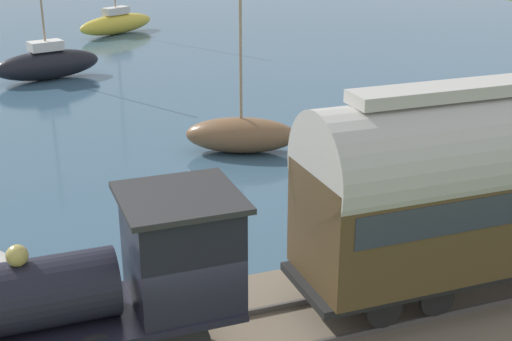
# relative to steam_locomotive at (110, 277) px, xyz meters

# --- Properties ---
(harbor_water) EXTENTS (80.00, 80.00, 0.01)m
(harbor_water) POSITION_rel_steam_locomotive_xyz_m (42.56, -1.45, -2.12)
(harbor_water) COLOR #38566B
(harbor_water) RESTS_ON ground
(steam_locomotive) EXTENTS (2.04, 5.70, 3.48)m
(steam_locomotive) POSITION_rel_steam_locomotive_xyz_m (0.00, 0.00, 0.00)
(steam_locomotive) COLOR black
(steam_locomotive) RESTS_ON rail_embankment
(sailboat_brown) EXTENTS (2.86, 4.07, 8.68)m
(sailboat_brown) POSITION_rel_steam_locomotive_xyz_m (11.07, -6.24, -1.47)
(sailboat_brown) COLOR brown
(sailboat_brown) RESTS_ON harbor_water
(sailboat_yellow) EXTENTS (4.18, 5.72, 9.18)m
(sailboat_yellow) POSITION_rel_steam_locomotive_xyz_m (36.02, -6.46, -1.40)
(sailboat_yellow) COLOR gold
(sailboat_yellow) RESTS_ON harbor_water
(sailboat_black) EXTENTS (2.79, 5.39, 7.16)m
(sailboat_black) POSITION_rel_steam_locomotive_xyz_m (24.50, -1.07, -1.35)
(sailboat_black) COLOR black
(sailboat_black) RESTS_ON harbor_water
(rowboat_off_pier) EXTENTS (1.53, 2.80, 0.54)m
(rowboat_off_pier) POSITION_rel_steam_locomotive_xyz_m (7.67, -12.31, -1.85)
(rowboat_off_pier) COLOR silver
(rowboat_off_pier) RESTS_ON harbor_water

